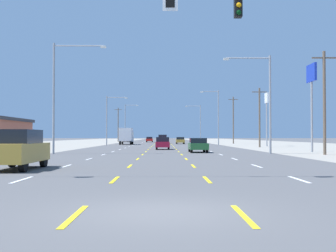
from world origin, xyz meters
TOP-DOWN VIEW (x-y plane):
  - ground_plane at (0.00, 66.00)m, footprint 572.00×572.00m
  - lot_apron_left at (-24.75, 66.00)m, footprint 28.00×440.00m
  - lot_apron_right at (24.75, 66.00)m, footprint 28.00×440.00m
  - lane_markings at (0.00, 104.50)m, footprint 10.64×227.60m
  - signal_span_wire at (0.25, 7.63)m, footprint 27.17×0.52m
  - suv_far_left_nearest at (-7.15, 12.18)m, footprint 1.98×4.90m
  - sedan_inner_right_near at (3.64, 34.91)m, footprint 1.80×4.50m
  - hatchback_center_turn_mid at (0.03, 44.67)m, footprint 1.72×3.90m
  - box_truck_far_left_midfar at (-7.17, 76.68)m, footprint 2.40×7.20m
  - sedan_inner_right_far at (3.74, 83.77)m, footprint 1.80×4.50m
  - suv_center_turn_farther at (-0.03, 88.57)m, footprint 1.98×4.90m
  - sedan_inner_left_farthest at (-3.65, 110.30)m, footprint 1.80×4.50m
  - pole_sign_right_row_1 at (15.54, 35.56)m, footprint 0.24×2.57m
  - pole_sign_right_row_2 at (17.22, 62.31)m, footprint 0.24×1.93m
  - streetlight_left_row_0 at (-9.62, 31.25)m, footprint 4.98×0.26m
  - streetlight_right_row_0 at (9.66, 31.25)m, footprint 4.49×0.26m
  - streetlight_left_row_1 at (-9.74, 69.60)m, footprint 3.89×0.26m
  - streetlight_right_row_1 at (9.85, 69.60)m, footprint 3.38×0.26m
  - streetlight_left_row_2 at (-9.83, 107.94)m, footprint 3.60×0.26m
  - streetlight_right_row_2 at (9.74, 107.94)m, footprint 4.18×0.26m
  - utility_pole_right_row_0 at (14.45, 29.06)m, footprint 2.20×0.26m
  - utility_pole_right_row_1 at (14.55, 55.61)m, footprint 2.20×0.26m
  - utility_pole_right_row_2 at (15.74, 87.42)m, footprint 2.20×0.26m
  - utility_pole_left_row_3 at (-13.43, 121.61)m, footprint 2.20×0.26m

SIDE VIEW (x-z plane):
  - ground_plane at x=0.00m, z-range 0.00..0.00m
  - lot_apron_left at x=-24.75m, z-range 0.00..0.01m
  - lot_apron_right at x=24.75m, z-range 0.00..0.01m
  - lane_markings at x=0.00m, z-range 0.00..0.01m
  - sedan_inner_right_near at x=3.64m, z-range 0.03..1.49m
  - sedan_inner_right_far at x=3.74m, z-range 0.03..1.49m
  - sedan_inner_left_farthest at x=-3.65m, z-range 0.03..1.49m
  - hatchback_center_turn_mid at x=0.03m, z-range 0.01..1.55m
  - suv_far_left_nearest at x=-7.15m, z-range 0.04..2.02m
  - suv_center_turn_farther at x=-0.03m, z-range 0.04..2.02m
  - box_truck_far_left_midfar at x=-7.17m, z-range 0.22..3.45m
  - utility_pole_right_row_1 at x=14.55m, z-range 0.19..9.08m
  - utility_pole_right_row_0 at x=14.45m, z-range 0.19..9.44m
  - signal_span_wire at x=0.25m, z-range 0.59..9.30m
  - streetlight_left_row_1 at x=-9.74m, z-range 0.73..9.66m
  - utility_pole_left_row_3 at x=-13.43m, z-range 0.20..10.42m
  - utility_pole_right_row_2 at x=15.74m, z-range 0.20..10.64m
  - streetlight_right_row_0 at x=9.66m, z-range 0.80..10.07m
  - streetlight_right_row_1 at x=9.85m, z-range 0.68..10.73m
  - streetlight_right_row_2 at x=9.74m, z-range 0.78..10.83m
  - streetlight_left_row_2 at x=-9.83m, z-range 0.71..10.97m
  - streetlight_left_row_0 at x=-9.62m, z-range 0.88..11.27m
  - pole_sign_right_row_2 at x=17.22m, z-range 2.20..11.00m
  - pole_sign_right_row_1 at x=15.54m, z-range 2.57..11.73m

